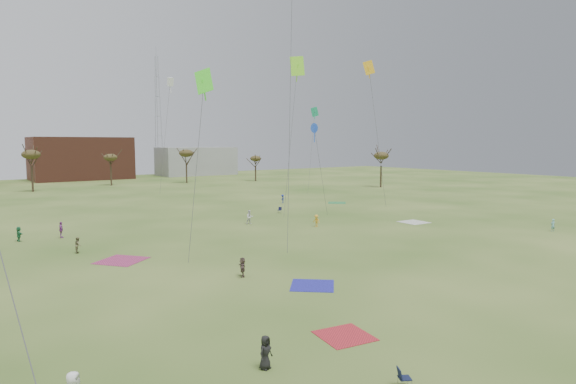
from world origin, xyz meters
TOP-DOWN VIEW (x-y plane):
  - ground at (0.00, 0.00)m, footprint 260.00×260.00m
  - spectator_fore_b at (-17.50, 21.52)m, footprint 0.77×0.87m
  - spectator_fore_c at (-9.12, 5.42)m, footprint 0.99×1.47m
  - flyer_mid_a at (-16.00, -8.30)m, footprint 0.88×0.72m
  - flyer_mid_b at (9.66, 19.34)m, footprint 0.79×1.08m
  - flyer_mid_c at (30.13, 0.66)m, footprint 0.62×0.52m
  - spectator_mid_d at (-17.32, 30.28)m, footprint 0.58×1.09m
  - spectator_mid_e at (3.99, 25.85)m, footprint 0.99×0.85m
  - flyer_far_a at (-21.31, 30.80)m, footprint 0.64×1.51m
  - flyer_far_c at (19.86, 40.97)m, footprint 0.81×1.08m
  - blanket_red at (-10.53, -7.67)m, footprint 3.05×3.05m
  - blanket_blue at (-6.21, 0.43)m, footprint 4.34×4.34m
  - blanket_cream at (22.09, 14.44)m, footprint 3.44×3.44m
  - blanket_plum at (-15.13, 16.08)m, footprint 5.12×5.12m
  - blanket_olive at (27.67, 35.71)m, footprint 4.24×4.24m
  - camp_chair_left at (-12.20, -13.16)m, footprint 0.72×0.71m
  - camp_chair_right at (12.70, 31.65)m, footprint 0.73×0.71m
  - kites_aloft at (3.15, 31.99)m, footprint 71.14×72.21m
  - tree_line at (-2.85, 79.12)m, footprint 117.44×49.32m
  - building_brick at (5.00, 120.00)m, footprint 26.00×16.00m
  - building_grey at (40.00, 118.00)m, footprint 24.00×12.00m
  - radio_tower at (30.00, 125.00)m, footprint 1.51×1.72m

SIDE VIEW (x-z plane):
  - ground at x=0.00m, z-range 0.00..0.00m
  - blanket_red at x=-10.53m, z-range -0.01..0.02m
  - blanket_blue at x=-6.21m, z-range -0.01..0.02m
  - blanket_cream at x=22.09m, z-range -0.01..0.02m
  - blanket_plum at x=-15.13m, z-range -0.01..0.02m
  - blanket_olive at x=27.67m, z-range -0.01..0.02m
  - camp_chair_left at x=-12.20m, z-range -0.18..0.69m
  - camp_chair_right at x=12.70m, z-range -0.18..0.69m
  - flyer_mid_c at x=30.13m, z-range 0.00..1.46m
  - flyer_far_c at x=19.86m, z-range 0.00..1.49m
  - spectator_fore_b at x=-17.50m, z-range 0.00..1.49m
  - flyer_mid_b at x=9.66m, z-range 0.00..1.50m
  - spectator_fore_c at x=-9.12m, z-range 0.00..1.52m
  - flyer_mid_a at x=-16.00m, z-range 0.00..1.56m
  - flyer_far_a at x=-21.31m, z-range 0.00..1.57m
  - spectator_mid_d at x=-17.32m, z-range 0.00..1.77m
  - spectator_mid_e at x=3.99m, z-range 0.00..1.78m
  - building_grey at x=40.00m, z-range 0.00..9.00m
  - building_brick at x=5.00m, z-range 0.00..12.00m
  - tree_line at x=-2.85m, z-range 2.63..11.54m
  - radio_tower at x=30.00m, z-range -1.29..39.71m
  - kites_aloft at x=3.15m, z-range 6.16..33.95m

